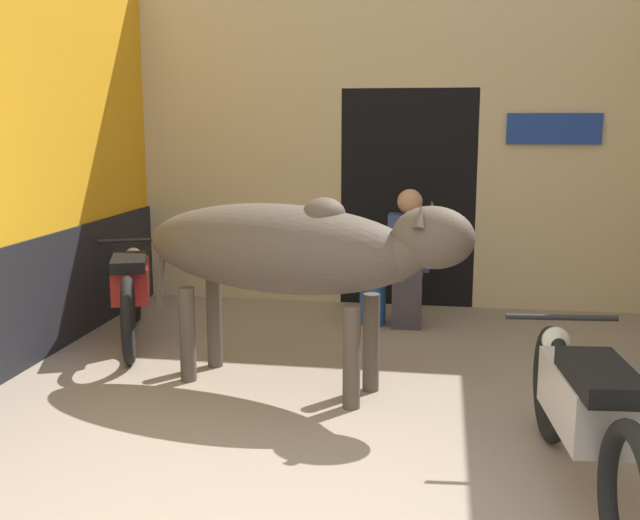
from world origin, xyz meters
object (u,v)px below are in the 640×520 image
(cow, at_px, (291,251))
(shopkeeper_seated, at_px, (409,253))
(motorcycle_near, at_px, (585,411))
(plastic_stool, at_px, (373,298))
(motorcycle_far, at_px, (131,288))

(cow, xyz_separation_m, shopkeeper_seated, (0.69, 1.73, -0.30))
(motorcycle_near, height_order, plastic_stool, motorcycle_near)
(shopkeeper_seated, relative_size, plastic_stool, 2.76)
(motorcycle_far, bearing_deg, shopkeeper_seated, 20.86)
(cow, height_order, shopkeeper_seated, cow)
(cow, relative_size, shopkeeper_seated, 1.95)
(motorcycle_far, relative_size, shopkeeper_seated, 1.51)
(cow, relative_size, motorcycle_far, 1.29)
(motorcycle_far, distance_m, plastic_stool, 2.07)
(shopkeeper_seated, height_order, plastic_stool, shopkeeper_seated)
(cow, relative_size, plastic_stool, 5.39)
(motorcycle_near, bearing_deg, motorcycle_far, 145.86)
(motorcycle_far, bearing_deg, motorcycle_near, -34.14)
(plastic_stool, bearing_deg, shopkeeper_seated, 5.30)
(cow, xyz_separation_m, plastic_stool, (0.38, 1.70, -0.71))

